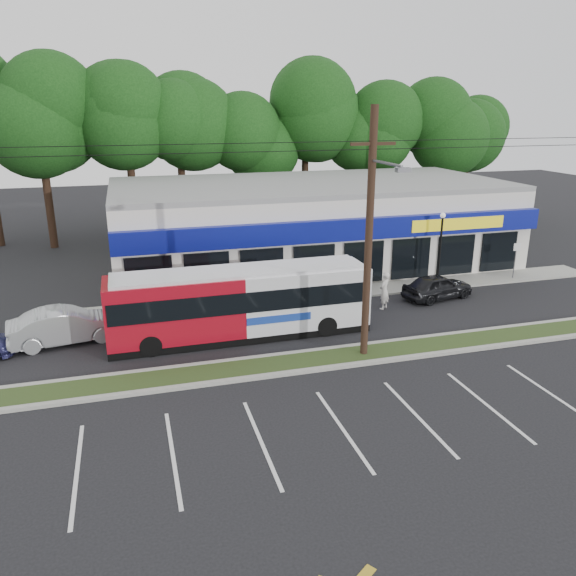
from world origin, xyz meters
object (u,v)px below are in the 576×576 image
Objects in this scene: sign_post at (516,254)px; car_silver at (66,326)px; car_dark at (437,287)px; pedestrian_b at (298,290)px; lamp_post at (441,240)px; metrobus at (241,301)px; pedestrian_a at (384,291)px; utility_pole at (366,229)px.

car_silver is (-25.00, -2.70, -0.77)m from sign_post.
car_dark is at bearing -97.22° from car_silver.
sign_post is at bearing -84.85° from car_dark.
pedestrian_b is (-7.59, 0.90, 0.22)m from car_dark.
car_silver is at bearing -171.67° from lamp_post.
metrobus reaches higher than sign_post.
pedestrian_a is 1.08× the size of pedestrian_b.
lamp_post is at bearing 177.42° from sign_post.
lamp_post is 1.06× the size of car_dark.
car_dark is at bearing 39.78° from utility_pole.
pedestrian_a is (3.43, 5.07, -4.45)m from utility_pole.
utility_pole is 25.83× the size of pedestrian_a.
pedestrian_a reaches higher than car_silver.
utility_pole reaches higher than lamp_post.
pedestrian_a reaches higher than pedestrian_b.
car_silver is (-11.83, 4.94, -4.62)m from utility_pole.
pedestrian_a is at bearing -149.40° from lamp_post.
lamp_post reaches higher than car_silver.
utility_pole is 22.47× the size of sign_post.
car_silver is 2.67× the size of pedestrian_b.
utility_pole reaches higher than metrobus.
car_dark is at bearing 151.23° from pedestrian_a.
lamp_post is 0.36× the size of metrobus.
sign_post is at bearing 155.27° from pedestrian_a.
metrobus is at bearing 140.34° from utility_pole.
car_dark is at bearing -120.94° from lamp_post.
pedestrian_b is (3.61, 3.05, -0.76)m from metrobus.
metrobus is 11.44m from car_dark.
pedestrian_a is at bearing 152.64° from pedestrian_b.
metrobus is 6.02× the size of pedestrian_a.
utility_pole is 13.63m from car_silver.
utility_pole is 7.57m from pedestrian_a.
pedestrian_b is at bearing 71.43° from car_dark.
pedestrian_a is (7.74, 1.50, -0.69)m from metrobus.
metrobus is 4.79m from pedestrian_b.
metrobus is at bearing -160.99° from lamp_post.
car_dark is (-1.29, -2.14, -1.99)m from lamp_post.
utility_pole is at bearing 117.95° from car_dark.
sign_post is at bearing -2.58° from lamp_post.
lamp_post reaches higher than pedestrian_a.
car_silver is at bearing 169.26° from metrobus.
utility_pole is 8.05m from pedestrian_b.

